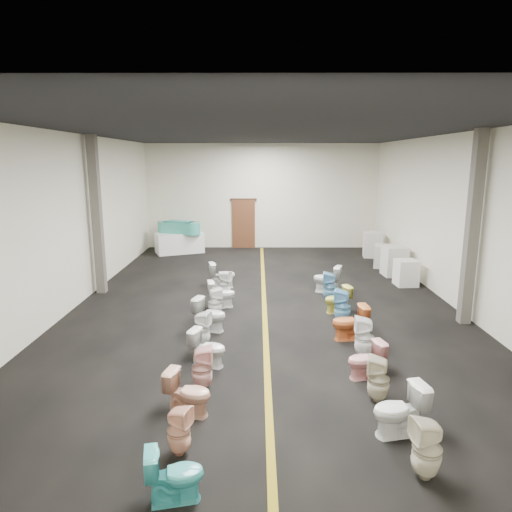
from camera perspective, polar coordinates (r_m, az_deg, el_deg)
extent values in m
plane|color=black|center=(12.47, 1.03, -5.87)|extent=(16.00, 16.00, 0.00)
plane|color=black|center=(11.89, 1.11, 15.25)|extent=(16.00, 16.00, 0.00)
plane|color=beige|center=(19.93, 0.74, 7.46)|extent=(10.00, 0.00, 10.00)
plane|color=beige|center=(4.18, 2.64, -10.12)|extent=(10.00, 0.00, 10.00)
plane|color=beige|center=(12.91, -21.78, 4.13)|extent=(0.00, 16.00, 16.00)
plane|color=beige|center=(13.04, 23.66, 4.05)|extent=(0.00, 16.00, 16.00)
cube|color=olive|center=(12.47, 1.03, -5.85)|extent=(0.12, 15.60, 0.01)
cube|color=#562D19|center=(20.01, -1.56, 4.02)|extent=(1.00, 0.10, 2.10)
cube|color=#331C11|center=(19.90, -1.58, 7.07)|extent=(1.15, 0.08, 0.10)
cube|color=#59544C|center=(13.75, -19.28, 4.75)|extent=(0.25, 0.25, 4.50)
cube|color=#59544C|center=(11.59, 25.42, 3.02)|extent=(0.25, 0.25, 4.50)
cube|color=white|center=(19.25, -9.55, 1.64)|extent=(2.12, 1.62, 0.84)
cube|color=teal|center=(19.15, -9.61, 3.49)|extent=(1.34, 0.98, 0.50)
cylinder|color=teal|center=(19.43, -11.20, 3.55)|extent=(0.66, 0.66, 0.50)
cylinder|color=teal|center=(18.89, -7.98, 3.43)|extent=(0.66, 0.66, 0.50)
cube|color=teal|center=(19.12, -9.63, 4.08)|extent=(1.09, 0.73, 0.20)
cube|color=white|center=(14.80, 18.25, -2.00)|extent=(0.66, 0.66, 0.80)
cube|color=silver|center=(15.93, 16.92, -0.60)|extent=(0.77, 0.77, 0.99)
cube|color=beige|center=(17.06, 15.78, -0.04)|extent=(0.90, 0.90, 0.81)
cube|color=silver|center=(18.75, 14.36, 1.39)|extent=(0.79, 0.79, 0.99)
imported|color=#3BB4B4|center=(5.78, -10.12, -25.31)|extent=(0.72, 0.50, 0.67)
imported|color=#F8B899|center=(6.47, -9.60, -20.75)|extent=(0.40, 0.39, 0.68)
imported|color=#DC9F83|center=(7.28, -8.45, -16.57)|extent=(0.77, 0.55, 0.71)
imported|color=beige|center=(7.94, -6.76, -13.75)|extent=(0.38, 0.37, 0.77)
imported|color=white|center=(8.78, -6.03, -11.37)|extent=(0.78, 0.59, 0.71)
imported|color=white|center=(9.63, -6.77, -9.08)|extent=(0.42, 0.41, 0.75)
imported|color=silver|center=(10.46, -5.79, -7.29)|extent=(0.84, 0.64, 0.76)
imported|color=white|center=(11.34, -5.16, -5.80)|extent=(0.43, 0.42, 0.73)
imported|color=white|center=(12.04, -4.36, -4.75)|extent=(0.77, 0.53, 0.73)
imported|color=white|center=(12.91, -3.94, -3.54)|extent=(0.44, 0.44, 0.75)
imported|color=white|center=(13.83, -4.26, -2.39)|extent=(0.86, 0.61, 0.80)
imported|color=beige|center=(6.33, 20.57, -21.64)|extent=(0.40, 0.40, 0.79)
imported|color=white|center=(7.02, 17.50, -17.93)|extent=(0.82, 0.57, 0.77)
imported|color=beige|center=(7.79, 15.06, -14.66)|extent=(0.44, 0.44, 0.77)
imported|color=pink|center=(8.51, 13.58, -12.54)|extent=(0.74, 0.54, 0.68)
imported|color=white|center=(9.28, 13.39, -9.87)|extent=(0.43, 0.42, 0.84)
imported|color=orange|center=(10.10, 11.65, -8.15)|extent=(0.80, 0.50, 0.78)
imported|color=#6BB1DA|center=(11.01, 10.76, -6.24)|extent=(0.48, 0.47, 0.84)
imported|color=gold|center=(11.79, 10.17, -5.36)|extent=(0.76, 0.56, 0.69)
imported|color=#6EAAD1|center=(12.62, 9.22, -3.84)|extent=(0.44, 0.44, 0.83)
imported|color=white|center=(13.46, 8.87, -2.86)|extent=(0.91, 0.71, 0.82)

